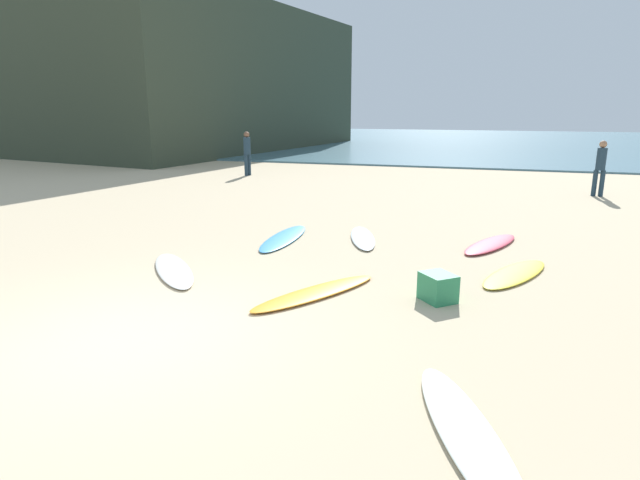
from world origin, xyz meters
name	(u,v)px	position (x,y,z in m)	size (l,w,h in m)	color
ground_plane	(127,340)	(0.00, 0.00, 0.00)	(120.00, 120.00, 0.00)	#C6B28E
ocean_water	(438,140)	(0.00, 39.67, 0.04)	(120.00, 40.00, 0.08)	slate
coastal_headland	(129,83)	(-20.50, 27.91, 4.33)	(24.60, 21.70, 8.66)	#333D2D
surfboard_0	(174,270)	(-0.97, 2.50, 0.03)	(0.54, 2.18, 0.07)	silver
surfboard_1	(491,244)	(4.15, 5.90, 0.04)	(0.55, 2.09, 0.08)	#D54457
surfboard_2	(316,292)	(1.68, 2.16, 0.03)	(0.50, 2.36, 0.07)	orange
surfboard_3	(284,238)	(-0.01, 5.16, 0.03)	(0.58, 2.41, 0.06)	#449BDB
surfboard_4	(515,274)	(4.54, 4.03, 0.03)	(0.59, 2.07, 0.06)	yellow
surfboard_5	(363,238)	(1.58, 5.66, 0.04)	(0.48, 2.06, 0.07)	silver
surfboard_6	(467,433)	(3.97, -0.76, 0.04)	(0.48, 2.26, 0.08)	white
beachgoer_near	(600,166)	(7.30, 13.26, 0.95)	(0.34, 0.32, 1.71)	#1E3342
beachgoer_mid	(247,151)	(-5.29, 14.66, 0.98)	(0.33, 0.34, 1.75)	#1E3342
beach_cooler	(438,287)	(3.42, 2.46, 0.20)	(0.47, 0.40, 0.40)	#287F51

